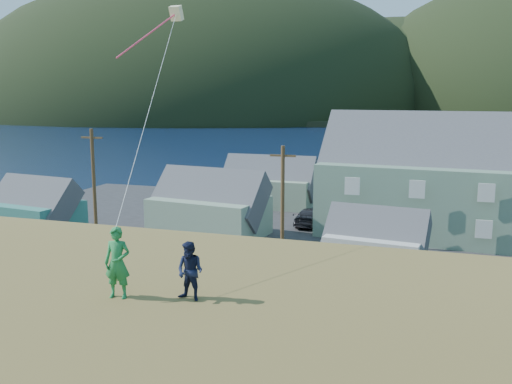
{
  "coord_description": "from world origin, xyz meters",
  "views": [
    {
      "loc": [
        6.64,
        -31.4,
        12.31
      ],
      "look_at": [
        0.51,
        -12.31,
        8.8
      ],
      "focal_mm": 40.0,
      "sensor_mm": 36.0,
      "label": 1
    }
  ],
  "objects_px": {
    "shed_palegreen_near": "(209,206)",
    "kite_flyer_green": "(117,263)",
    "shed_white": "(376,242)",
    "shed_teal": "(33,208)",
    "kite_flyer_navy": "(190,271)",
    "wharf": "(333,186)",
    "shed_palegreen_far": "(269,183)"
  },
  "relations": [
    {
      "from": "wharf",
      "to": "kite_flyer_navy",
      "type": "relative_size",
      "value": 17.5
    },
    {
      "from": "shed_white",
      "to": "kite_flyer_navy",
      "type": "distance_m",
      "value": 27.13
    },
    {
      "from": "shed_palegreen_far",
      "to": "kite_flyer_navy",
      "type": "xyz_separation_m",
      "value": [
        11.64,
        -46.33,
        5.35
      ]
    },
    {
      "from": "shed_white",
      "to": "shed_palegreen_far",
      "type": "bearing_deg",
      "value": 131.22
    },
    {
      "from": "kite_flyer_navy",
      "to": "shed_palegreen_far",
      "type": "bearing_deg",
      "value": 113.33
    },
    {
      "from": "wharf",
      "to": "shed_teal",
      "type": "height_order",
      "value": "shed_teal"
    },
    {
      "from": "shed_palegreen_far",
      "to": "kite_flyer_green",
      "type": "height_order",
      "value": "kite_flyer_green"
    },
    {
      "from": "shed_white",
      "to": "shed_teal",
      "type": "bearing_deg",
      "value": -176.3
    },
    {
      "from": "wharf",
      "to": "kite_flyer_green",
      "type": "height_order",
      "value": "kite_flyer_green"
    },
    {
      "from": "shed_palegreen_far",
      "to": "kite_flyer_green",
      "type": "xyz_separation_m",
      "value": [
        9.84,
        -46.73,
        5.52
      ]
    },
    {
      "from": "kite_flyer_green",
      "to": "kite_flyer_navy",
      "type": "xyz_separation_m",
      "value": [
        1.8,
        0.4,
        -0.17
      ]
    },
    {
      "from": "shed_teal",
      "to": "shed_palegreen_near",
      "type": "relative_size",
      "value": 0.81
    },
    {
      "from": "kite_flyer_green",
      "to": "kite_flyer_navy",
      "type": "height_order",
      "value": "kite_flyer_green"
    },
    {
      "from": "shed_palegreen_near",
      "to": "wharf",
      "type": "bearing_deg",
      "value": 85.19
    },
    {
      "from": "shed_teal",
      "to": "shed_white",
      "type": "xyz_separation_m",
      "value": [
        29.7,
        -1.66,
        -0.19
      ]
    },
    {
      "from": "wharf",
      "to": "shed_palegreen_far",
      "type": "distance_m",
      "value": 13.68
    },
    {
      "from": "kite_flyer_green",
      "to": "wharf",
      "type": "bearing_deg",
      "value": 86.29
    },
    {
      "from": "wharf",
      "to": "shed_palegreen_near",
      "type": "xyz_separation_m",
      "value": [
        -5.87,
        -26.88,
        2.22
      ]
    },
    {
      "from": "shed_palegreen_near",
      "to": "kite_flyer_green",
      "type": "relative_size",
      "value": 5.74
    },
    {
      "from": "shed_white",
      "to": "kite_flyer_navy",
      "type": "relative_size",
      "value": 4.97
    },
    {
      "from": "kite_flyer_green",
      "to": "shed_palegreen_near",
      "type": "bearing_deg",
      "value": 100.05
    },
    {
      "from": "shed_teal",
      "to": "kite_flyer_navy",
      "type": "bearing_deg",
      "value": -37.34
    },
    {
      "from": "wharf",
      "to": "kite_flyer_navy",
      "type": "distance_m",
      "value": 59.86
    },
    {
      "from": "wharf",
      "to": "shed_palegreen_near",
      "type": "height_order",
      "value": "shed_palegreen_near"
    },
    {
      "from": "shed_palegreen_near",
      "to": "shed_palegreen_far",
      "type": "bearing_deg",
      "value": 92.83
    },
    {
      "from": "shed_teal",
      "to": "kite_flyer_green",
      "type": "xyz_separation_m",
      "value": [
        25.96,
        -28.49,
        5.8
      ]
    },
    {
      "from": "shed_palegreen_near",
      "to": "shed_palegreen_far",
      "type": "xyz_separation_m",
      "value": [
        1.17,
        14.22,
        -0.08
      ]
    },
    {
      "from": "shed_palegreen_near",
      "to": "kite_flyer_navy",
      "type": "relative_size",
      "value": 7.03
    },
    {
      "from": "shed_palegreen_near",
      "to": "shed_white",
      "type": "height_order",
      "value": "shed_palegreen_near"
    },
    {
      "from": "wharf",
      "to": "kite_flyer_green",
      "type": "xyz_separation_m",
      "value": [
        5.14,
        -59.39,
        7.66
      ]
    },
    {
      "from": "wharf",
      "to": "kite_flyer_green",
      "type": "relative_size",
      "value": 14.29
    },
    {
      "from": "shed_palegreen_near",
      "to": "shed_teal",
      "type": "bearing_deg",
      "value": -157.43
    }
  ]
}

